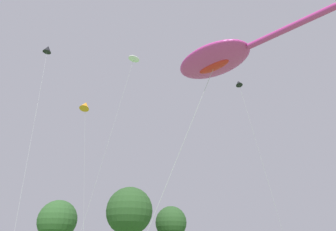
# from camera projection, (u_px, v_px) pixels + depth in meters

# --- Properties ---
(big_show_kite) EXTENTS (8.33, 9.60, 13.50)m
(big_show_kite) POSITION_uv_depth(u_px,v_px,m) (216.00, 60.00, 18.85)
(big_show_kite) COLOR #CC3899
(big_show_kite) RESTS_ON ground
(small_kite_bird_shape) EXTENTS (2.54, 1.64, 16.62)m
(small_kite_bird_shape) POSITION_uv_depth(u_px,v_px,m) (85.00, 106.00, 31.18)
(small_kite_bird_shape) COLOR orange
(small_kite_bird_shape) RESTS_ON ground
(small_kite_box_yellow) EXTENTS (3.10, 0.87, 17.00)m
(small_kite_box_yellow) POSITION_uv_depth(u_px,v_px,m) (239.00, 84.00, 28.17)
(small_kite_box_yellow) COLOR black
(small_kite_box_yellow) RESTS_ON ground
(small_kite_stunt_black) EXTENTS (1.94, 5.27, 21.92)m
(small_kite_stunt_black) POSITION_uv_depth(u_px,v_px,m) (48.00, 50.00, 30.97)
(small_kite_stunt_black) COLOR black
(small_kite_stunt_black) RESTS_ON ground
(small_kite_streamer_purple) EXTENTS (4.13, 2.21, 18.97)m
(small_kite_streamer_purple) POSITION_uv_depth(u_px,v_px,m) (133.00, 60.00, 27.99)
(small_kite_streamer_purple) COLOR white
(small_kite_streamer_purple) RESTS_ON ground
(tree_shrub_far) EXTENTS (7.90, 7.90, 11.81)m
(tree_shrub_far) POSITION_uv_depth(u_px,v_px,m) (129.00, 211.00, 48.11)
(tree_shrub_far) COLOR #513823
(tree_shrub_far) RESTS_ON ground
(tree_broad_distant) EXTENTS (6.19, 6.19, 9.92)m
(tree_broad_distant) POSITION_uv_depth(u_px,v_px,m) (171.00, 223.00, 55.99)
(tree_broad_distant) COLOR #513823
(tree_broad_distant) RESTS_ON ground
(tree_oak_right) EXTENTS (7.68, 7.68, 11.15)m
(tree_oak_right) POSITION_uv_depth(u_px,v_px,m) (57.00, 220.00, 56.45)
(tree_oak_right) COLOR #513823
(tree_oak_right) RESTS_ON ground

